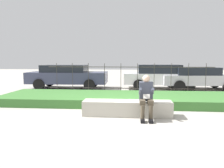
# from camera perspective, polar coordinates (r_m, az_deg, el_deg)

# --- Properties ---
(ground_plane) EXTENTS (60.00, 60.00, 0.00)m
(ground_plane) POSITION_cam_1_polar(r_m,az_deg,el_deg) (6.68, 4.07, -8.19)
(ground_plane) COLOR #A8A399
(stone_bench) EXTENTS (2.65, 0.58, 0.45)m
(stone_bench) POSITION_cam_1_polar(r_m,az_deg,el_deg) (6.64, 3.95, -6.52)
(stone_bench) COLOR #B7B2A3
(stone_bench) RESTS_ON ground_plane
(person_seated_reader) EXTENTS (0.42, 0.73, 1.25)m
(person_seated_reader) POSITION_cam_1_polar(r_m,az_deg,el_deg) (6.24, 8.91, -2.92)
(person_seated_reader) COLOR black
(person_seated_reader) RESTS_ON ground_plane
(grass_berm) EXTENTS (9.92, 2.60, 0.31)m
(grass_berm) POSITION_cam_1_polar(r_m,az_deg,el_deg) (8.60, 4.31, -3.85)
(grass_berm) COLOR #3D7533
(grass_berm) RESTS_ON ground_plane
(iron_fence) EXTENTS (7.92, 0.03, 1.51)m
(iron_fence) POSITION_cam_1_polar(r_m,az_deg,el_deg) (10.50, 4.48, 1.54)
(iron_fence) COLOR #332D28
(iron_fence) RESTS_ON ground_plane
(car_parked_left) EXTENTS (4.60, 2.00, 1.37)m
(car_parked_left) POSITION_cam_1_polar(r_m,az_deg,el_deg) (13.09, -11.60, 2.14)
(car_parked_left) COLOR #383D56
(car_parked_left) RESTS_ON ground_plane
(car_parked_center) EXTENTS (4.32, 1.94, 1.39)m
(car_parked_center) POSITION_cam_1_polar(r_m,az_deg,el_deg) (12.90, 12.67, 2.05)
(car_parked_center) COLOR silver
(car_parked_center) RESTS_ON ground_plane
(car_parked_right) EXTENTS (4.30, 2.08, 1.25)m
(car_parked_right) POSITION_cam_1_polar(r_m,az_deg,el_deg) (13.14, 21.46, 1.58)
(car_parked_right) COLOR #B7B7BC
(car_parked_right) RESTS_ON ground_plane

